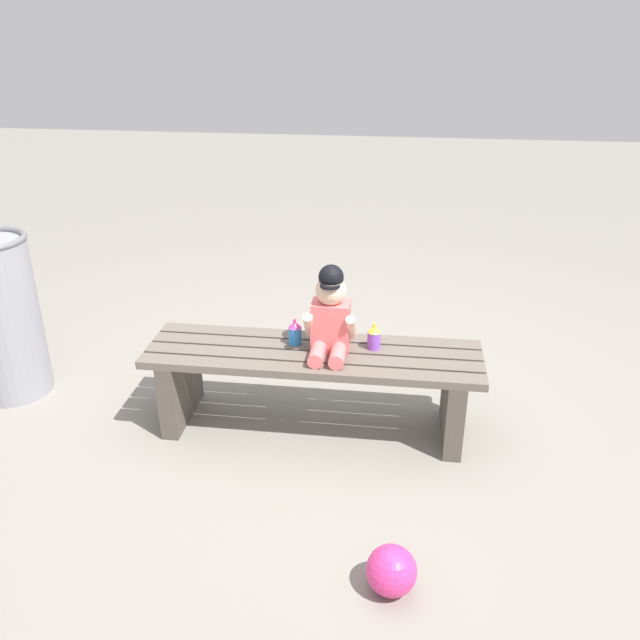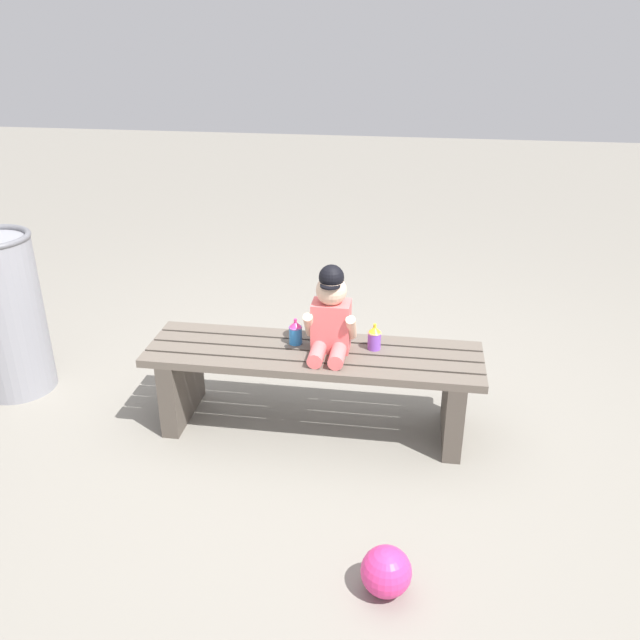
{
  "view_description": "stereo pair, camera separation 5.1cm",
  "coord_description": "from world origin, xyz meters",
  "px_view_note": "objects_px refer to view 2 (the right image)",
  "views": [
    {
      "loc": [
        0.37,
        -2.64,
        1.8
      ],
      "look_at": [
        0.04,
        -0.05,
        0.58
      ],
      "focal_mm": 37.43,
      "sensor_mm": 36.0,
      "label": 1
    },
    {
      "loc": [
        0.43,
        -2.64,
        1.8
      ],
      "look_at": [
        0.04,
        -0.05,
        0.58
      ],
      "focal_mm": 37.43,
      "sensor_mm": 36.0,
      "label": 2
    }
  ],
  "objects_px": {
    "park_bench": "(313,375)",
    "toy_ball": "(386,572)",
    "trash_bin": "(5,314)",
    "sippy_cup_right": "(374,337)",
    "sippy_cup_left": "(296,332)",
    "child_figure": "(331,315)"
  },
  "relations": [
    {
      "from": "child_figure",
      "to": "trash_bin",
      "type": "xyz_separation_m",
      "value": [
        -1.65,
        0.11,
        -0.16
      ]
    },
    {
      "from": "sippy_cup_left",
      "to": "trash_bin",
      "type": "relative_size",
      "value": 0.15
    },
    {
      "from": "park_bench",
      "to": "sippy_cup_right",
      "type": "relative_size",
      "value": 12.26
    },
    {
      "from": "sippy_cup_left",
      "to": "trash_bin",
      "type": "height_order",
      "value": "trash_bin"
    },
    {
      "from": "trash_bin",
      "to": "sippy_cup_right",
      "type": "bearing_deg",
      "value": -1.96
    },
    {
      "from": "toy_ball",
      "to": "sippy_cup_right",
      "type": "bearing_deg",
      "value": 97.22
    },
    {
      "from": "park_bench",
      "to": "toy_ball",
      "type": "xyz_separation_m",
      "value": [
        0.4,
        -0.95,
        -0.19
      ]
    },
    {
      "from": "park_bench",
      "to": "toy_ball",
      "type": "distance_m",
      "value": 1.05
    },
    {
      "from": "child_figure",
      "to": "toy_ball",
      "type": "height_order",
      "value": "child_figure"
    },
    {
      "from": "child_figure",
      "to": "toy_ball",
      "type": "bearing_deg",
      "value": -71.53
    },
    {
      "from": "park_bench",
      "to": "toy_ball",
      "type": "bearing_deg",
      "value": -67.28
    },
    {
      "from": "sippy_cup_right",
      "to": "toy_ball",
      "type": "distance_m",
      "value": 1.09
    },
    {
      "from": "trash_bin",
      "to": "sippy_cup_left",
      "type": "bearing_deg",
      "value": -2.43
    },
    {
      "from": "sippy_cup_right",
      "to": "trash_bin",
      "type": "distance_m",
      "value": 1.85
    },
    {
      "from": "sippy_cup_left",
      "to": "trash_bin",
      "type": "xyz_separation_m",
      "value": [
        -1.49,
        0.06,
        -0.04
      ]
    },
    {
      "from": "toy_ball",
      "to": "trash_bin",
      "type": "bearing_deg",
      "value": 151.45
    },
    {
      "from": "child_figure",
      "to": "sippy_cup_right",
      "type": "height_order",
      "value": "child_figure"
    },
    {
      "from": "park_bench",
      "to": "toy_ball",
      "type": "relative_size",
      "value": 8.71
    },
    {
      "from": "park_bench",
      "to": "sippy_cup_right",
      "type": "height_order",
      "value": "sippy_cup_right"
    },
    {
      "from": "child_figure",
      "to": "sippy_cup_right",
      "type": "xyz_separation_m",
      "value": [
        0.19,
        0.05,
        -0.12
      ]
    },
    {
      "from": "sippy_cup_left",
      "to": "sippy_cup_right",
      "type": "distance_m",
      "value": 0.36
    },
    {
      "from": "sippy_cup_left",
      "to": "toy_ball",
      "type": "xyz_separation_m",
      "value": [
        0.49,
        -1.01,
        -0.37
      ]
    }
  ]
}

